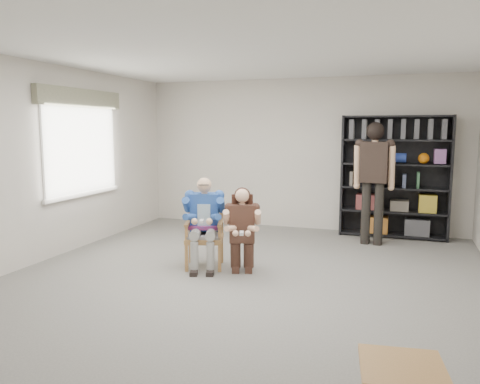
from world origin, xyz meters
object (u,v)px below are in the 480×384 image
(standing_man, at_px, (373,185))
(armchair, at_px, (204,233))
(bookshelf, at_px, (395,177))
(kneeling_woman, at_px, (242,231))
(seated_man, at_px, (204,223))

(standing_man, bearing_deg, armchair, -131.17)
(bookshelf, distance_m, standing_man, 0.75)
(kneeling_woman, height_order, bookshelf, bookshelf)
(armchair, height_order, kneeling_woman, kneeling_woman)
(armchair, relative_size, bookshelf, 0.45)
(seated_man, relative_size, bookshelf, 0.59)
(seated_man, distance_m, kneeling_woman, 0.59)
(armchair, distance_m, seated_man, 0.14)
(armchair, relative_size, seated_man, 0.77)
(armchair, bearing_deg, kneeling_woman, -29.19)
(armchair, xyz_separation_m, bookshelf, (2.39, 2.73, 0.57))
(seated_man, height_order, kneeling_woman, seated_man)
(seated_man, relative_size, standing_man, 0.63)
(kneeling_woman, height_order, standing_man, standing_man)
(armchair, bearing_deg, bookshelf, 31.29)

